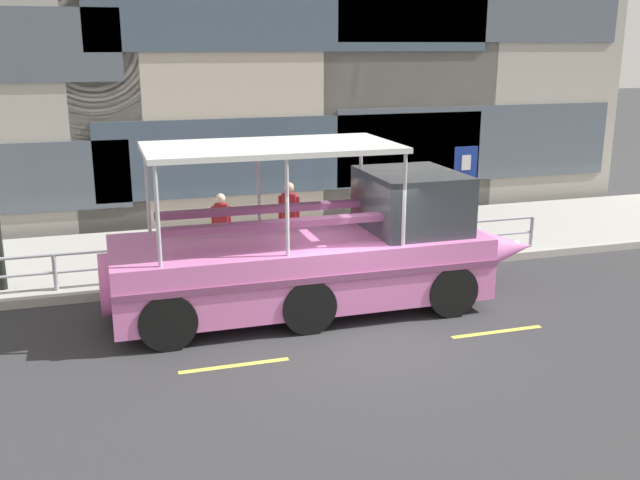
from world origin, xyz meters
name	(u,v)px	position (x,y,z in m)	size (l,w,h in m)	color
ground_plane	(358,331)	(0.00, 0.00, 0.00)	(120.00, 120.00, 0.00)	#333335
sidewalk	(282,246)	(0.00, 5.60, 0.09)	(32.00, 4.80, 0.18)	#A8A59E
curb_edge	(309,276)	(0.00, 3.11, 0.09)	(32.00, 0.18, 0.18)	#B2ADA3
lane_centreline	(373,348)	(0.00, -0.77, 0.00)	(25.80, 0.12, 0.01)	#DBD64C
curb_guardrail	(276,247)	(-0.65, 3.45, 0.71)	(13.01, 0.09, 0.78)	#9EA0A8
parking_sign	(464,180)	(4.13, 3.90, 1.87)	(0.60, 0.12, 2.49)	#4C4F54
duck_tour_boat	(325,253)	(-0.17, 1.40, 1.10)	(8.84, 2.66, 3.25)	pink
pedestrian_near_bow	(400,202)	(2.87, 4.87, 1.19)	(0.46, 0.27, 1.68)	black
pedestrian_mid_left	(289,212)	(-0.11, 4.40, 1.25)	(0.46, 0.32, 1.77)	black
pedestrian_mid_right	(221,220)	(-1.67, 4.55, 1.13)	(0.44, 0.24, 1.57)	#47423D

